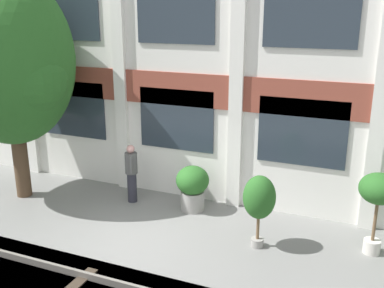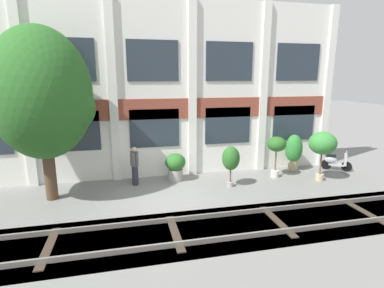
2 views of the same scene
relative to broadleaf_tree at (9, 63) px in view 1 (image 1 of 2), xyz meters
The scene contains 7 objects.
ground_plane 5.63m from the broadleaf_tree, 11.86° to the right, with size 80.00×80.00×0.00m, color slate.
apartment_facade 4.52m from the broadleaf_tree, 25.78° to the left, with size 17.48×0.64×7.76m.
broadleaf_tree is the anchor object (origin of this frame).
potted_plant_low_pan 7.45m from the broadleaf_tree, ahead, with size 0.73×0.73×1.71m.
potted_plant_tall_urn 9.69m from the broadleaf_tree, ahead, with size 0.85×0.85×1.87m.
potted_plant_glazed_jar 5.85m from the broadleaf_tree, 11.41° to the left, with size 0.88×0.88×1.23m.
resident_by_doorway 4.34m from the broadleaf_tree, 14.95° to the left, with size 0.34×0.48×1.65m.
Camera 1 is at (5.02, -8.36, 5.24)m, focal length 42.00 mm.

